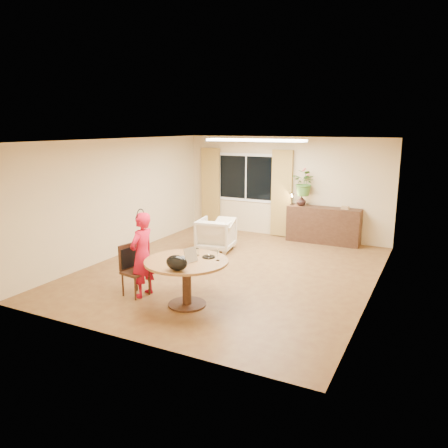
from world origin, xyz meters
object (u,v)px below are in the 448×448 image
object	(u,v)px
child	(142,255)
armchair	(216,234)
sideboard	(323,225)
dining_chair	(135,271)
dining_table	(187,270)

from	to	relation	value
child	armchair	bearing A→B (deg)	-174.49
child	sideboard	size ratio (longest dim) A/B	0.81
dining_chair	child	distance (m)	0.31
dining_table	sideboard	xyz separation A→B (m)	(0.98, 4.88, -0.15)
dining_chair	armchair	world-z (taller)	dining_chair
dining_chair	sideboard	xyz separation A→B (m)	(1.99, 4.91, 0.01)
child	armchair	xyz separation A→B (m)	(-0.21, 3.08, -0.35)
dining_table	armchair	xyz separation A→B (m)	(-1.10, 3.10, -0.23)
dining_chair	sideboard	world-z (taller)	sideboard
dining_table	child	bearing A→B (deg)	178.64
dining_table	dining_chair	distance (m)	1.02
dining_chair	sideboard	size ratio (longest dim) A/B	0.49
dining_chair	child	world-z (taller)	child
dining_table	armchair	bearing A→B (deg)	109.53
child	armchair	size ratio (longest dim) A/B	1.77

